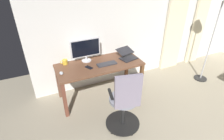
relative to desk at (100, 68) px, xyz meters
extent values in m
cube|color=silver|center=(-1.47, -0.48, 0.62)|extent=(5.35, 0.10, 2.51)
cube|color=beige|center=(-2.79, -0.37, 0.49)|extent=(0.37, 0.06, 2.25)
cube|color=beige|center=(-2.03, -0.37, 0.49)|extent=(0.52, 0.06, 2.25)
cube|color=brown|center=(0.00, 0.00, 0.07)|extent=(1.57, 0.67, 0.04)
cube|color=brown|center=(-0.75, 0.29, -0.29)|extent=(0.06, 0.06, 0.68)
cube|color=brown|center=(0.75, 0.29, -0.29)|extent=(0.06, 0.06, 0.68)
cube|color=brown|center=(-0.75, -0.29, -0.29)|extent=(0.06, 0.06, 0.68)
cube|color=brown|center=(0.75, -0.29, -0.29)|extent=(0.06, 0.06, 0.68)
cylinder|color=black|center=(-0.04, 0.88, -0.60)|extent=(0.56, 0.56, 0.02)
sphere|color=black|center=(-0.30, 0.94, -0.61)|extent=(0.05, 0.05, 0.05)
sphere|color=black|center=(-0.18, 0.66, -0.61)|extent=(0.05, 0.05, 0.05)
sphere|color=black|center=(0.13, 0.69, -0.61)|extent=(0.05, 0.05, 0.05)
sphere|color=black|center=(0.19, 0.98, -0.61)|extent=(0.05, 0.05, 0.05)
sphere|color=black|center=(-0.07, 1.14, -0.61)|extent=(0.05, 0.05, 0.05)
cylinder|color=black|center=(-0.04, 0.88, -0.36)|extent=(0.06, 0.06, 0.47)
cylinder|color=gray|center=(-0.04, 0.88, -0.10)|extent=(0.53, 0.53, 0.05)
cube|color=gray|center=(0.00, 1.07, 0.19)|extent=(0.38, 0.13, 0.52)
cube|color=black|center=(0.15, 0.84, 0.04)|extent=(0.09, 0.24, 0.03)
cube|color=black|center=(-0.24, 0.92, 0.04)|extent=(0.09, 0.24, 0.03)
cylinder|color=silver|center=(0.18, -0.21, 0.09)|extent=(0.18, 0.18, 0.01)
cylinder|color=silver|center=(0.18, -0.21, 0.14)|extent=(0.04, 0.04, 0.08)
cube|color=silver|center=(0.18, -0.22, 0.35)|extent=(0.56, 0.03, 0.34)
cube|color=black|center=(0.18, -0.20, 0.35)|extent=(0.51, 0.01, 0.30)
cube|color=#333338|center=(-0.11, 0.08, 0.10)|extent=(0.36, 0.13, 0.02)
cube|color=#232328|center=(-0.59, 0.04, 0.10)|extent=(0.35, 0.29, 0.02)
cube|color=#232328|center=(-0.56, -0.07, 0.22)|extent=(0.35, 0.28, 0.08)
ellipsoid|color=#B7BCC1|center=(0.70, 0.07, 0.11)|extent=(0.06, 0.10, 0.04)
cube|color=black|center=(0.22, 0.06, 0.09)|extent=(0.12, 0.16, 0.01)
cylinder|color=gold|center=(0.57, -0.25, 0.13)|extent=(0.09, 0.09, 0.09)
torus|color=gold|center=(0.63, -0.25, 0.14)|extent=(0.06, 0.01, 0.06)
cylinder|color=black|center=(-2.33, 0.40, -0.62)|extent=(0.28, 0.28, 0.02)
cylinder|color=#A5A5A8|center=(-2.33, 0.40, 0.23)|extent=(0.03, 0.03, 1.74)
camera|label=1|loc=(1.00, 2.74, 1.68)|focal=28.98mm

